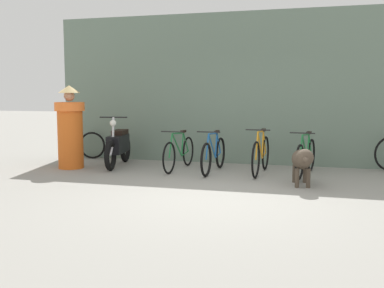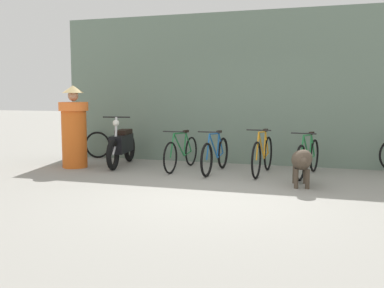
# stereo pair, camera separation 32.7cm
# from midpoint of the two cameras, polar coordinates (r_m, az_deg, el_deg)

# --- Properties ---
(ground_plane) EXTENTS (60.00, 60.00, 0.00)m
(ground_plane) POSITION_cam_midpoint_polar(r_m,az_deg,el_deg) (6.90, 4.09, -6.61)
(ground_plane) COLOR gray
(shop_wall_back) EXTENTS (9.02, 0.20, 3.34)m
(shop_wall_back) POSITION_cam_midpoint_polar(r_m,az_deg,el_deg) (10.04, 8.70, 6.96)
(shop_wall_back) COLOR slate
(shop_wall_back) RESTS_ON ground
(bicycle_0) EXTENTS (0.46, 1.73, 0.82)m
(bicycle_0) POSITION_cam_midpoint_polar(r_m,az_deg,el_deg) (9.23, -0.34, -1.13)
(bicycle_0) COLOR black
(bicycle_0) RESTS_ON ground
(bicycle_1) EXTENTS (0.46, 1.70, 0.85)m
(bicycle_1) POSITION_cam_midpoint_polar(r_m,az_deg,el_deg) (8.90, 4.02, -1.41)
(bicycle_1) COLOR black
(bicycle_1) RESTS_ON ground
(bicycle_2) EXTENTS (0.46, 1.72, 0.90)m
(bicycle_2) POSITION_cam_midpoint_polar(r_m,az_deg,el_deg) (8.81, 10.01, -1.42)
(bicycle_2) COLOR black
(bicycle_2) RESTS_ON ground
(bicycle_3) EXTENTS (0.47, 1.70, 0.85)m
(bicycle_3) POSITION_cam_midpoint_polar(r_m,az_deg,el_deg) (8.81, 15.53, -1.67)
(bicycle_3) COLOR black
(bicycle_3) RESTS_ON ground
(motorcycle) EXTENTS (0.58, 1.83, 1.09)m
(motorcycle) POSITION_cam_midpoint_polar(r_m,az_deg,el_deg) (9.81, -7.98, -0.20)
(motorcycle) COLOR black
(motorcycle) RESTS_ON ground
(stray_dog) EXTENTS (0.43, 1.26, 0.67)m
(stray_dog) POSITION_cam_midpoint_polar(r_m,az_deg,el_deg) (7.72, 14.95, -2.06)
(stray_dog) COLOR #4C3F33
(stray_dog) RESTS_ON ground
(person_in_robes) EXTENTS (0.82, 0.82, 1.73)m
(person_in_robes) POSITION_cam_midpoint_polar(r_m,az_deg,el_deg) (9.74, -13.83, 2.09)
(person_in_robes) COLOR orange
(person_in_robes) RESTS_ON ground
(spare_tire_right) EXTENTS (0.65, 0.14, 0.65)m
(spare_tire_right) POSITION_cam_midpoint_polar(r_m,az_deg,el_deg) (11.10, -11.08, -0.11)
(spare_tire_right) COLOR black
(spare_tire_right) RESTS_ON ground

